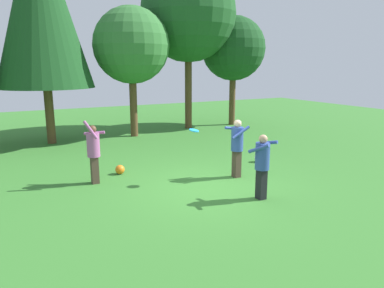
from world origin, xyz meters
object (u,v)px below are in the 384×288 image
object	(u,v)px
person_catcher	(237,144)
tree_far_right	(233,49)
tree_right	(188,14)
ball_orange	(120,170)
tree_center	(131,46)
person_bystander	(262,161)
tree_left	(40,1)
person_thrower	(93,149)
frisbee	(194,130)
ball_white	(258,158)

from	to	relation	value
person_catcher	tree_far_right	bearing A→B (deg)	-116.70
person_catcher	tree_right	bearing A→B (deg)	-101.45
ball_orange	tree_center	bearing A→B (deg)	67.15
person_bystander	tree_right	distance (m)	11.24
tree_left	person_thrower	bearing A→B (deg)	-86.30
person_thrower	person_catcher	distance (m)	3.95
person_thrower	tree_far_right	xyz separation A→B (m)	(8.88, 6.64, 3.03)
tree_left	tree_right	xyz separation A→B (m)	(6.69, 0.70, 0.04)
ball_orange	tree_center	xyz separation A→B (m)	(2.30, 5.45, 3.83)
frisbee	tree_right	world-z (taller)	tree_right
frisbee	tree_right	distance (m)	9.74
person_thrower	ball_white	size ratio (longest dim) A/B	6.55
person_catcher	tree_left	xyz separation A→B (m)	(-4.11, 7.36, 4.55)
ball_white	ball_orange	distance (m)	4.55
person_bystander	ball_orange	size ratio (longest dim) A/B	5.74
person_thrower	tree_right	world-z (taller)	tree_right
person_bystander	tree_far_right	size ratio (longest dim) A/B	0.28
ball_white	tree_center	world-z (taller)	tree_center
ball_orange	tree_right	world-z (taller)	tree_right
tree_center	tree_right	distance (m)	3.63
frisbee	person_thrower	bearing A→B (deg)	154.06
person_catcher	tree_right	size ratio (longest dim) A/B	0.21
person_bystander	ball_white	distance (m)	3.52
person_thrower	person_bystander	size ratio (longest dim) A/B	1.12
person_catcher	ball_white	world-z (taller)	person_catcher
person_bystander	frisbee	bearing A→B (deg)	0.00
frisbee	tree_left	distance (m)	8.76
tree_center	tree_far_right	bearing A→B (deg)	6.73
ball_orange	tree_left	distance (m)	7.83
tree_right	tree_far_right	bearing A→B (deg)	-2.34
frisbee	tree_center	bearing A→B (deg)	84.25
person_thrower	frisbee	bearing A→B (deg)	0.00
person_bystander	tree_center	size ratio (longest dim) A/B	0.28
frisbee	ball_white	bearing A→B (deg)	17.02
person_catcher	person_bystander	size ratio (longest dim) A/B	1.06
person_thrower	ball_white	world-z (taller)	person_thrower
person_bystander	person_catcher	bearing A→B (deg)	-39.54
person_catcher	ball_white	bearing A→B (deg)	-140.86
tree_center	ball_white	bearing A→B (deg)	-70.76
ball_orange	tree_far_right	bearing A→B (deg)	37.32
tree_left	tree_right	bearing A→B (deg)	5.98
person_thrower	frisbee	distance (m)	2.74
ball_orange	tree_right	size ratio (longest dim) A/B	0.03
person_bystander	ball_white	size ratio (longest dim) A/B	5.85
frisbee	person_bystander	bearing A→B (deg)	-65.65
person_catcher	person_thrower	bearing A→B (deg)	-13.26
tree_far_right	tree_right	distance (m)	3.04
person_catcher	person_bystander	world-z (taller)	person_catcher
frisbee	ball_orange	xyz separation A→B (m)	(-1.58, 1.68, -1.31)
ball_orange	ball_white	bearing A→B (deg)	-10.08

